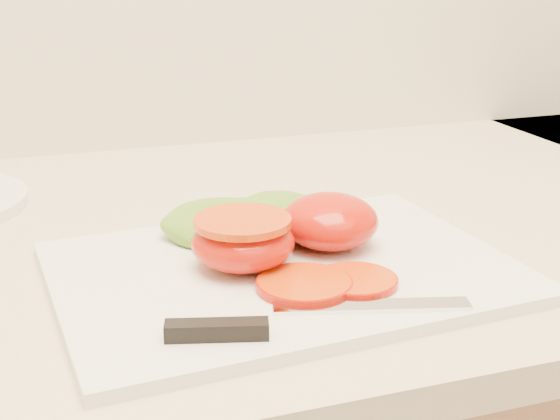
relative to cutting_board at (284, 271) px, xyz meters
name	(u,v)px	position (x,y,z in m)	size (l,w,h in m)	color
cutting_board	(284,271)	(0.00, 0.00, 0.00)	(0.37, 0.26, 0.01)	white
tomato_half_dome	(330,221)	(0.05, 0.03, 0.03)	(0.08, 0.08, 0.05)	red
tomato_half_cut	(243,240)	(-0.03, 0.01, 0.03)	(0.08, 0.08, 0.04)	red
tomato_slice_0	(304,284)	(0.00, -0.05, 0.01)	(0.07, 0.07, 0.01)	#DE4209
tomato_slice_1	(356,280)	(0.04, -0.05, 0.01)	(0.06, 0.06, 0.01)	#DE4209
lettuce_leaf_0	(235,225)	(-0.02, 0.08, 0.02)	(0.13, 0.09, 0.02)	olive
lettuce_leaf_1	(280,216)	(0.03, 0.08, 0.02)	(0.11, 0.08, 0.03)	olive
knife	(281,320)	(-0.04, -0.10, 0.01)	(0.22, 0.06, 0.01)	silver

